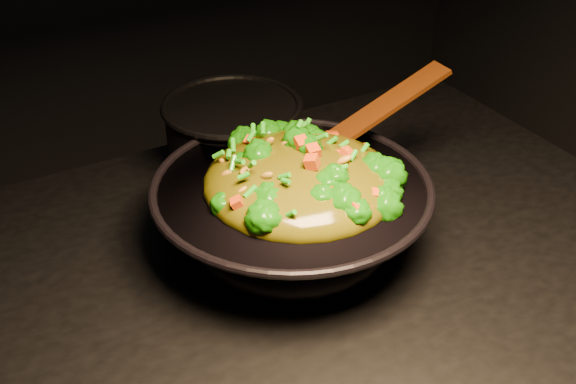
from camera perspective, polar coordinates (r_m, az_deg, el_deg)
wok at (r=0.98m, az=0.28°, el=-2.05°), size 0.45×0.45×0.10m
stir_fry at (r=0.93m, az=1.00°, el=2.80°), size 0.31×0.31×0.09m
spatula at (r=1.04m, az=6.53°, el=6.01°), size 0.25×0.04×0.11m
back_pot at (r=1.16m, az=-4.34°, el=4.39°), size 0.22×0.22×0.12m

